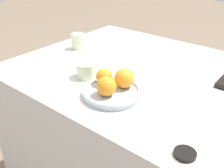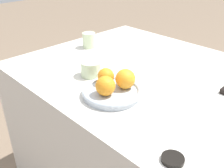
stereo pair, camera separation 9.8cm
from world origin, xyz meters
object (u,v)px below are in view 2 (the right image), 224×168
Objects in this scene: orange_0 at (105,86)px; cup_0 at (91,69)px; cup_1 at (89,40)px; orange_1 at (106,76)px; fruit_platter at (112,92)px; soy_dish at (173,159)px; orange_2 at (125,79)px.

orange_0 is 0.83× the size of cup_0.
orange_1 is at bearing -31.98° from cup_1.
soy_dish is at bearing -19.00° from fruit_platter.
orange_2 is (0.02, 0.05, 0.04)m from fruit_platter.
fruit_platter is at bearing 94.52° from orange_0.
orange_0 is 0.21m from cup_0.
orange_0 is 1.17× the size of soy_dish.
fruit_platter is 2.78× the size of cup_1.
fruit_platter is 0.07m from orange_1.
orange_2 is 0.93× the size of cup_1.
orange_1 is 1.05× the size of soy_dish.
orange_1 reaches higher than fruit_platter.
fruit_platter is 2.97× the size of orange_2.
orange_2 is 0.53m from cup_1.
orange_1 is 0.86× the size of orange_2.
orange_2 is at bearing 0.07° from cup_0.
fruit_platter is at bearing -30.82° from cup_1.
cup_1 is at bearing 155.16° from orange_2.
orange_2 reaches higher than cup_1.
orange_0 reaches higher than orange_1.
orange_1 is (-0.06, 0.06, -0.00)m from orange_0.
orange_0 is at bearing -44.22° from orange_1.
orange_0 is at bearing 166.24° from soy_dish.
orange_1 is at bearing 160.56° from soy_dish.
cup_0 reaches higher than soy_dish.
cup_0 is at bearing 166.59° from orange_1.
cup_1 is (-0.41, 0.26, -0.01)m from orange_1.
orange_0 reaches higher than cup_0.
orange_1 is 0.45m from soy_dish.
cup_1 is at bearing 149.18° from fruit_platter.
orange_2 reaches higher than orange_0.
orange_1 is 0.48m from cup_1.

